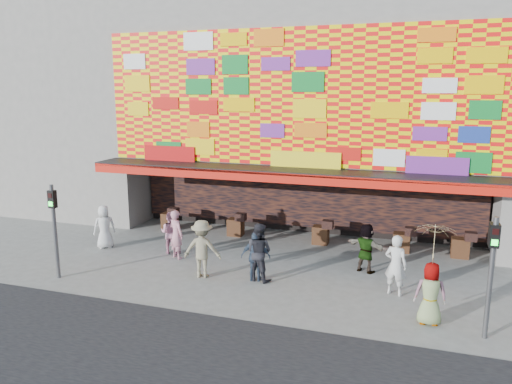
% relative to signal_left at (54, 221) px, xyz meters
% --- Properties ---
extents(ground, '(90.00, 90.00, 0.00)m').
position_rel_signal_left_xyz_m(ground, '(6.20, 1.50, -1.86)').
color(ground, slate).
rests_on(ground, ground).
extents(shop_building, '(15.20, 9.40, 10.00)m').
position_rel_signal_left_xyz_m(shop_building, '(6.20, 9.68, 3.37)').
color(shop_building, gray).
rests_on(shop_building, ground).
extents(neighbor_left, '(11.00, 8.00, 12.00)m').
position_rel_signal_left_xyz_m(neighbor_left, '(-6.80, 9.50, 4.14)').
color(neighbor_left, gray).
rests_on(neighbor_left, ground).
extents(signal_left, '(0.22, 0.20, 3.00)m').
position_rel_signal_left_xyz_m(signal_left, '(0.00, 0.00, 0.00)').
color(signal_left, '#59595B').
rests_on(signal_left, ground).
extents(signal_right, '(0.22, 0.20, 3.00)m').
position_rel_signal_left_xyz_m(signal_right, '(12.40, 0.00, 0.00)').
color(signal_right, '#59595B').
rests_on(signal_right, ground).
extents(ped_a, '(0.94, 0.93, 1.64)m').
position_rel_signal_left_xyz_m(ped_a, '(-0.38, 3.05, -1.04)').
color(ped_a, silver).
rests_on(ped_a, ground).
extents(ped_b, '(0.76, 0.67, 1.74)m').
position_rel_signal_left_xyz_m(ped_b, '(2.71, 2.86, -0.99)').
color(ped_b, '#B87788').
rests_on(ped_b, ground).
extents(ped_c, '(1.03, 0.88, 1.84)m').
position_rel_signal_left_xyz_m(ped_c, '(6.08, 1.81, -0.94)').
color(ped_c, '#222228').
rests_on(ped_c, ground).
extents(ped_d, '(1.30, 0.89, 1.85)m').
position_rel_signal_left_xyz_m(ped_d, '(4.31, 1.52, -0.93)').
color(ped_d, gray).
rests_on(ped_d, ground).
extents(ped_e, '(0.97, 0.54, 1.57)m').
position_rel_signal_left_xyz_m(ped_e, '(6.02, 1.72, -1.07)').
color(ped_e, '#324258').
rests_on(ped_e, ground).
extents(ped_f, '(1.57, 1.03, 1.62)m').
position_rel_signal_left_xyz_m(ped_f, '(9.17, 3.60, -1.05)').
color(ped_f, gray).
rests_on(ped_f, ground).
extents(ped_g, '(0.83, 0.57, 1.63)m').
position_rel_signal_left_xyz_m(ped_g, '(11.12, 0.35, -1.05)').
color(ped_g, gray).
rests_on(ped_g, ground).
extents(ped_h, '(0.75, 0.60, 1.79)m').
position_rel_signal_left_xyz_m(ped_h, '(10.18, 1.99, -0.96)').
color(ped_h, beige).
rests_on(ped_h, ground).
extents(ped_i, '(0.77, 0.61, 1.53)m').
position_rel_signal_left_xyz_m(ped_i, '(2.23, 3.30, -1.10)').
color(ped_i, '#CD84A0').
rests_on(ped_i, ground).
extents(parasol, '(1.08, 1.10, 1.87)m').
position_rel_signal_left_xyz_m(parasol, '(11.12, 0.35, 0.30)').
color(parasol, '#D3C185').
rests_on(parasol, ground).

